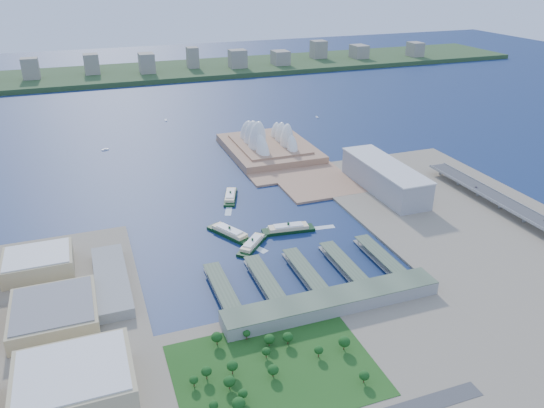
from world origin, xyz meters
name	(u,v)px	position (x,y,z in m)	size (l,w,h in m)	color
ground	(266,244)	(0.00, 0.00, 0.00)	(3000.00, 3000.00, 0.00)	#0D1D40
west_land	(8,358)	(-250.00, -105.00, 1.50)	(220.00, 390.00, 3.00)	gray
south_land	(358,369)	(0.00, -210.00, 1.50)	(720.00, 180.00, 3.00)	gray
east_land	(476,227)	(240.00, -50.00, 1.50)	(240.00, 500.00, 3.00)	gray
peninsula	(275,155)	(107.50, 260.00, 1.50)	(135.00, 220.00, 3.00)	#A17658
far_shore	(143,73)	(0.00, 980.00, 6.00)	(2200.00, 260.00, 12.00)	#2D4926
opera_house	(269,133)	(105.00, 280.00, 32.00)	(134.00, 180.00, 58.00)	white
toaster_building	(384,177)	(195.00, 80.00, 20.50)	(45.00, 155.00, 35.00)	gray
expressway	(525,217)	(300.00, -60.00, 8.93)	(26.00, 340.00, 11.85)	gray
west_buildings	(8,316)	(-250.00, -70.00, 16.50)	(200.00, 280.00, 27.00)	#97734B
ferry_wharves	(305,272)	(14.00, -75.00, 4.65)	(184.00, 90.00, 9.30)	#4B5B45
terminal_building	(333,302)	(15.00, -135.00, 9.00)	(200.00, 28.00, 12.00)	gray
park	(275,361)	(-60.00, -190.00, 11.00)	(150.00, 110.00, 16.00)	#194714
far_skyline	(143,61)	(0.00, 960.00, 39.50)	(1900.00, 140.00, 55.00)	gray
ferry_a	(230,231)	(-31.97, 31.52, 5.73)	(15.42, 60.59, 11.46)	black
ferry_b	(230,195)	(-3.03, 128.88, 5.19)	(13.98, 54.91, 10.38)	black
ferry_c	(252,242)	(-15.75, -1.38, 5.03)	(13.55, 53.24, 10.07)	black
ferry_d	(288,227)	(33.57, 17.76, 5.69)	(15.32, 60.17, 11.38)	black
boat_b	(105,149)	(-141.99, 382.72, 1.47)	(3.81, 10.88, 2.94)	white
boat_c	(317,117)	(262.83, 441.72, 1.20)	(3.11, 10.65, 2.40)	white
boat_e	(166,120)	(-19.45, 521.35, 1.37)	(3.54, 11.14, 2.73)	white
car_c	(476,187)	(296.00, 21.41, 15.44)	(1.64, 4.03, 1.17)	slate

